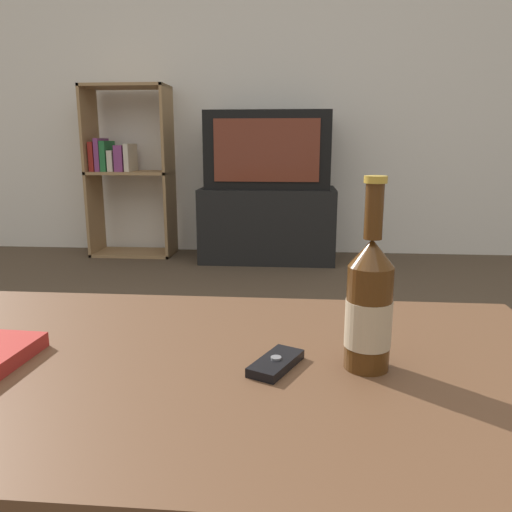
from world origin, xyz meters
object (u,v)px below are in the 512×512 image
object	(u,v)px
television	(268,150)
bookshelf	(125,168)
beer_bottle	(369,305)
cell_phone	(276,363)
tv_stand	(268,224)

from	to	relation	value
television	bookshelf	bearing A→B (deg)	175.01
bookshelf	beer_bottle	distance (m)	3.12
cell_phone	beer_bottle	bearing A→B (deg)	30.16
tv_stand	cell_phone	size ratio (longest dim) A/B	8.11
television	bookshelf	xyz separation A→B (m)	(-1.03, 0.09, -0.13)
tv_stand	beer_bottle	size ratio (longest dim) A/B	3.22
tv_stand	beer_bottle	xyz separation A→B (m)	(0.31, -2.73, 0.32)
bookshelf	beer_bottle	world-z (taller)	bookshelf
cell_phone	tv_stand	bearing A→B (deg)	118.83
bookshelf	tv_stand	bearing A→B (deg)	-4.78
tv_stand	television	xyz separation A→B (m)	(0.00, -0.00, 0.51)
tv_stand	television	bearing A→B (deg)	-90.00
bookshelf	cell_phone	size ratio (longest dim) A/B	10.56
bookshelf	beer_bottle	bearing A→B (deg)	-64.51
cell_phone	bookshelf	bearing A→B (deg)	138.20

